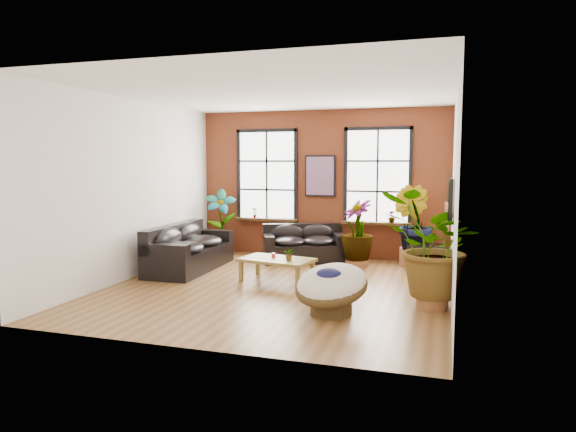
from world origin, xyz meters
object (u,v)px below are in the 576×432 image
at_px(sofa_left, 187,249).
at_px(coffee_table, 277,261).
at_px(papasan_chair, 331,286).
at_px(sofa_back, 303,245).

relative_size(sofa_left, coffee_table, 1.62).
height_order(coffee_table, papasan_chair, papasan_chair).
height_order(sofa_back, sofa_left, sofa_left).
bearing_deg(coffee_table, sofa_left, 178.58).
bearing_deg(sofa_back, coffee_table, -111.77).
bearing_deg(sofa_back, sofa_left, -165.22).
distance_m(sofa_left, coffee_table, 2.20).
relative_size(sofa_back, papasan_chair, 1.47).
distance_m(sofa_left, papasan_chair, 4.26).
distance_m(sofa_back, sofa_left, 2.67).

